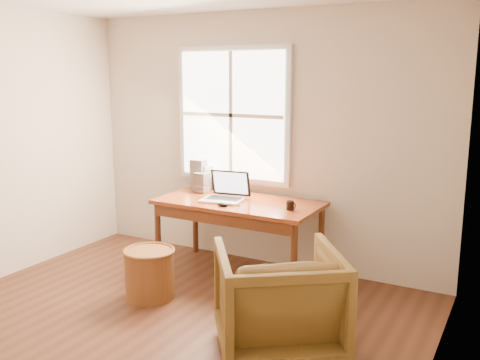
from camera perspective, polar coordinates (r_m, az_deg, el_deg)
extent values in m
cube|color=#4F2B1B|center=(4.14, -12.88, -17.76)|extent=(4.00, 4.50, 0.02)
cube|color=beige|center=(5.54, 2.16, 4.28)|extent=(4.00, 0.02, 2.60)
cube|color=beige|center=(2.78, 18.57, -3.47)|extent=(0.02, 4.50, 2.60)
cube|color=silver|center=(5.62, -0.76, 6.95)|extent=(1.32, 0.05, 1.42)
cube|color=white|center=(5.60, -0.91, 6.93)|extent=(1.20, 0.02, 1.30)
cube|color=silver|center=(5.59, -0.96, 6.92)|extent=(0.04, 0.02, 1.30)
cube|color=silver|center=(5.59, -0.96, 6.92)|extent=(1.20, 0.02, 0.04)
cube|color=brown|center=(5.25, -0.14, -2.45)|extent=(1.60, 0.80, 0.04)
imported|color=brown|center=(3.89, 4.11, -12.77)|extent=(1.19, 1.20, 0.79)
cylinder|color=brown|center=(4.91, -9.61, -9.87)|extent=(0.47, 0.47, 0.44)
ellipsoid|color=black|center=(5.03, -1.85, -2.63)|extent=(0.12, 0.08, 0.04)
cylinder|color=black|center=(4.92, 5.37, -2.71)|extent=(0.08, 0.08, 0.08)
cube|color=silver|center=(5.75, -3.74, 0.30)|extent=(0.16, 0.15, 0.26)
cube|color=#2A2A2F|center=(5.60, -4.12, -0.28)|extent=(0.14, 0.12, 0.21)
cube|color=#A7A7B5|center=(5.72, -4.44, 0.57)|extent=(0.15, 0.14, 0.33)
cube|color=#B3B6BF|center=(5.75, -2.48, -0.15)|extent=(0.17, 0.16, 0.17)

